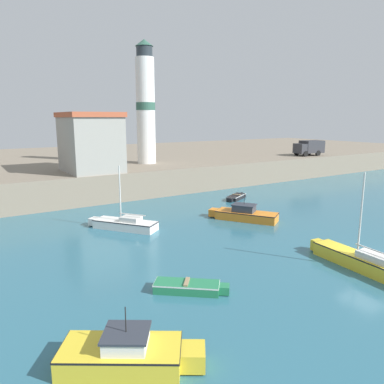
# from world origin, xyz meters

# --- Properties ---
(ground_plane) EXTENTS (200.00, 200.00, 0.00)m
(ground_plane) POSITION_xyz_m (0.00, 0.00, 0.00)
(ground_plane) COLOR #2D667A
(quay_seawall) EXTENTS (120.00, 40.00, 2.88)m
(quay_seawall) POSITION_xyz_m (0.00, 42.70, 1.44)
(quay_seawall) COLOR gray
(quay_seawall) RESTS_ON ground
(motorboat_orange_0) EXTENTS (4.24, 5.56, 2.23)m
(motorboat_orange_0) POSITION_xyz_m (-0.14, 10.99, 0.49)
(motorboat_orange_0) COLOR orange
(motorboat_orange_0) RESTS_ON ground
(sailboat_white_1) EXTENTS (4.28, 5.20, 4.88)m
(sailboat_white_1) POSITION_xyz_m (-9.58, 13.98, 0.42)
(sailboat_white_1) COLOR white
(sailboat_white_1) RESTS_ON ground
(sailboat_yellow_2) EXTENTS (1.85, 7.00, 5.46)m
(sailboat_yellow_2) POSITION_xyz_m (-1.42, -0.60, 0.49)
(sailboat_yellow_2) COLOR yellow
(sailboat_yellow_2) RESTS_ON ground
(dinghy_black_3) EXTENTS (3.23, 2.20, 0.51)m
(dinghy_black_3) POSITION_xyz_m (4.46, 17.71, 0.24)
(dinghy_black_3) COLOR black
(dinghy_black_3) RESTS_ON ground
(motorboat_yellow_4) EXTENTS (4.91, 3.92, 2.20)m
(motorboat_yellow_4) POSITION_xyz_m (-15.82, -1.21, 0.50)
(motorboat_yellow_4) COLOR yellow
(motorboat_yellow_4) RESTS_ON ground
(dinghy_green_5) EXTENTS (3.37, 3.01, 0.55)m
(dinghy_green_5) POSITION_xyz_m (-11.04, 2.38, 0.26)
(dinghy_green_5) COLOR #237A4C
(dinghy_green_5) RESTS_ON ground
(lighthouse) EXTENTS (2.29, 2.29, 14.45)m
(lighthouse) POSITION_xyz_m (0.00, 29.59, 9.92)
(lighthouse) COLOR silver
(lighthouse) RESTS_ON quay_seawall
(harbor_shed_near_wharf) EXTENTS (5.31, 7.11, 6.04)m
(harbor_shed_near_wharf) POSITION_xyz_m (-8.00, 26.21, 5.93)
(harbor_shed_near_wharf) COLOR gray
(harbor_shed_near_wharf) RESTS_ON quay_seawall
(truck_on_quay) EXTENTS (4.53, 2.65, 2.20)m
(truck_on_quay) POSITION_xyz_m (24.39, 25.28, 4.10)
(truck_on_quay) COLOR #333338
(truck_on_quay) RESTS_ON quay_seawall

